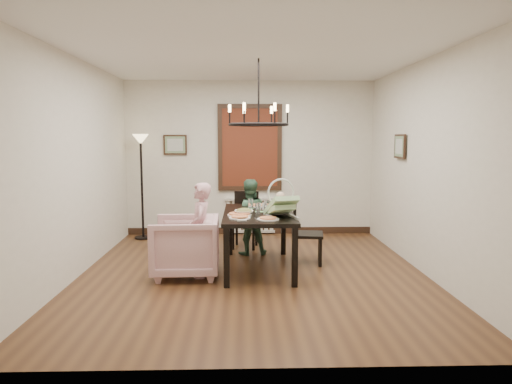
{
  "coord_description": "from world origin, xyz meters",
  "views": [
    {
      "loc": [
        -0.12,
        -5.84,
        1.78
      ],
      "look_at": [
        0.05,
        0.26,
        1.05
      ],
      "focal_mm": 32.0,
      "sensor_mm": 36.0,
      "label": 1
    }
  ],
  "objects_px": {
    "seated_man": "(249,223)",
    "baby_bouncer": "(281,204)",
    "armchair": "(185,246)",
    "elderly_woman": "(201,238)",
    "floor_lamp": "(142,188)",
    "drinking_glass": "(258,208)",
    "chair_right": "(308,231)",
    "dining_table": "(259,219)",
    "chair_far": "(245,220)"
  },
  "relations": [
    {
      "from": "dining_table",
      "to": "floor_lamp",
      "type": "bearing_deg",
      "value": 135.58
    },
    {
      "from": "baby_bouncer",
      "to": "floor_lamp",
      "type": "relative_size",
      "value": 0.29
    },
    {
      "from": "chair_right",
      "to": "baby_bouncer",
      "type": "distance_m",
      "value": 0.9
    },
    {
      "from": "seated_man",
      "to": "baby_bouncer",
      "type": "bearing_deg",
      "value": 100.62
    },
    {
      "from": "chair_right",
      "to": "armchair",
      "type": "relative_size",
      "value": 1.11
    },
    {
      "from": "dining_table",
      "to": "baby_bouncer",
      "type": "height_order",
      "value": "baby_bouncer"
    },
    {
      "from": "elderly_woman",
      "to": "floor_lamp",
      "type": "height_order",
      "value": "floor_lamp"
    },
    {
      "from": "baby_bouncer",
      "to": "drinking_glass",
      "type": "bearing_deg",
      "value": 117.8
    },
    {
      "from": "armchair",
      "to": "drinking_glass",
      "type": "distance_m",
      "value": 1.07
    },
    {
      "from": "dining_table",
      "to": "baby_bouncer",
      "type": "relative_size",
      "value": 3.22
    },
    {
      "from": "dining_table",
      "to": "drinking_glass",
      "type": "distance_m",
      "value": 0.16
    },
    {
      "from": "drinking_glass",
      "to": "floor_lamp",
      "type": "bearing_deg",
      "value": 134.53
    },
    {
      "from": "dining_table",
      "to": "baby_bouncer",
      "type": "xyz_separation_m",
      "value": [
        0.27,
        -0.37,
        0.25
      ]
    },
    {
      "from": "elderly_woman",
      "to": "floor_lamp",
      "type": "xyz_separation_m",
      "value": [
        -1.23,
        2.26,
        0.4
      ]
    },
    {
      "from": "armchair",
      "to": "baby_bouncer",
      "type": "relative_size",
      "value": 1.65
    },
    {
      "from": "chair_far",
      "to": "drinking_glass",
      "type": "relative_size",
      "value": 6.98
    },
    {
      "from": "chair_right",
      "to": "elderly_woman",
      "type": "bearing_deg",
      "value": 119.4
    },
    {
      "from": "drinking_glass",
      "to": "floor_lamp",
      "type": "height_order",
      "value": "floor_lamp"
    },
    {
      "from": "dining_table",
      "to": "armchair",
      "type": "bearing_deg",
      "value": -164.01
    },
    {
      "from": "dining_table",
      "to": "armchair",
      "type": "relative_size",
      "value": 1.95
    },
    {
      "from": "floor_lamp",
      "to": "chair_right",
      "type": "bearing_deg",
      "value": -32.02
    },
    {
      "from": "armchair",
      "to": "seated_man",
      "type": "relative_size",
      "value": 0.89
    },
    {
      "from": "armchair",
      "to": "seated_man",
      "type": "height_order",
      "value": "seated_man"
    },
    {
      "from": "baby_bouncer",
      "to": "floor_lamp",
      "type": "bearing_deg",
      "value": 119.63
    },
    {
      "from": "chair_far",
      "to": "chair_right",
      "type": "height_order",
      "value": "chair_right"
    },
    {
      "from": "armchair",
      "to": "elderly_woman",
      "type": "xyz_separation_m",
      "value": [
        0.2,
        -0.04,
        0.12
      ]
    },
    {
      "from": "elderly_woman",
      "to": "drinking_glass",
      "type": "height_order",
      "value": "elderly_woman"
    },
    {
      "from": "dining_table",
      "to": "drinking_glass",
      "type": "bearing_deg",
      "value": -103.84
    },
    {
      "from": "seated_man",
      "to": "floor_lamp",
      "type": "xyz_separation_m",
      "value": [
        -1.86,
        1.15,
        0.42
      ]
    },
    {
      "from": "dining_table",
      "to": "seated_man",
      "type": "relative_size",
      "value": 1.73
    },
    {
      "from": "elderly_woman",
      "to": "drinking_glass",
      "type": "relative_size",
      "value": 7.71
    },
    {
      "from": "seated_man",
      "to": "baby_bouncer",
      "type": "relative_size",
      "value": 1.86
    },
    {
      "from": "drinking_glass",
      "to": "chair_right",
      "type": "bearing_deg",
      "value": 23.52
    },
    {
      "from": "armchair",
      "to": "floor_lamp",
      "type": "relative_size",
      "value": 0.47
    },
    {
      "from": "chair_right",
      "to": "seated_man",
      "type": "distance_m",
      "value": 0.99
    },
    {
      "from": "drinking_glass",
      "to": "dining_table",
      "type": "bearing_deg",
      "value": 76.18
    },
    {
      "from": "armchair",
      "to": "elderly_woman",
      "type": "relative_size",
      "value": 0.85
    },
    {
      "from": "seated_man",
      "to": "baby_bouncer",
      "type": "xyz_separation_m",
      "value": [
        0.4,
        -1.17,
        0.47
      ]
    },
    {
      "from": "drinking_glass",
      "to": "floor_lamp",
      "type": "xyz_separation_m",
      "value": [
        -1.97,
        2.0,
        0.06
      ]
    },
    {
      "from": "elderly_woman",
      "to": "drinking_glass",
      "type": "xyz_separation_m",
      "value": [
        0.74,
        0.26,
        0.34
      ]
    },
    {
      "from": "seated_man",
      "to": "dining_table",
      "type": "bearing_deg",
      "value": 90.66
    },
    {
      "from": "chair_right",
      "to": "elderly_woman",
      "type": "height_order",
      "value": "elderly_woman"
    },
    {
      "from": "chair_far",
      "to": "elderly_woman",
      "type": "xyz_separation_m",
      "value": [
        -0.57,
        -1.53,
        0.05
      ]
    },
    {
      "from": "chair_right",
      "to": "drinking_glass",
      "type": "xyz_separation_m",
      "value": [
        -0.73,
        -0.32,
        0.37
      ]
    },
    {
      "from": "floor_lamp",
      "to": "armchair",
      "type": "bearing_deg",
      "value": -65.17
    },
    {
      "from": "armchair",
      "to": "elderly_woman",
      "type": "distance_m",
      "value": 0.24
    },
    {
      "from": "dining_table",
      "to": "seated_man",
      "type": "height_order",
      "value": "seated_man"
    },
    {
      "from": "chair_right",
      "to": "baby_bouncer",
      "type": "xyz_separation_m",
      "value": [
        -0.44,
        -0.63,
        0.47
      ]
    },
    {
      "from": "dining_table",
      "to": "chair_right",
      "type": "xyz_separation_m",
      "value": [
        0.71,
        0.26,
        -0.22
      ]
    },
    {
      "from": "chair_right",
      "to": "elderly_woman",
      "type": "xyz_separation_m",
      "value": [
        -1.46,
        -0.57,
        0.03
      ]
    }
  ]
}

